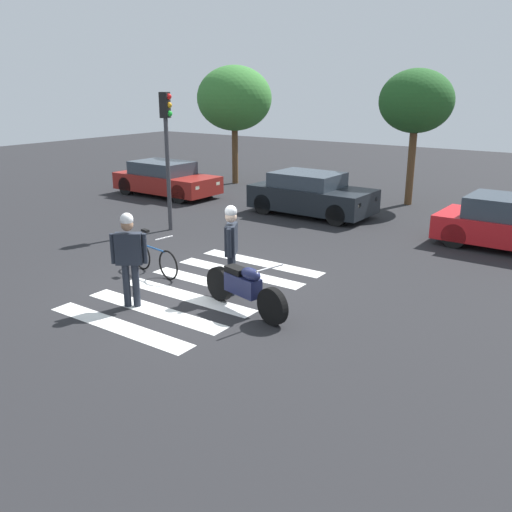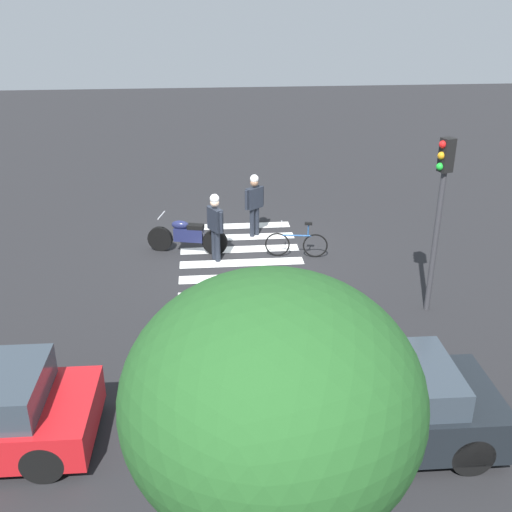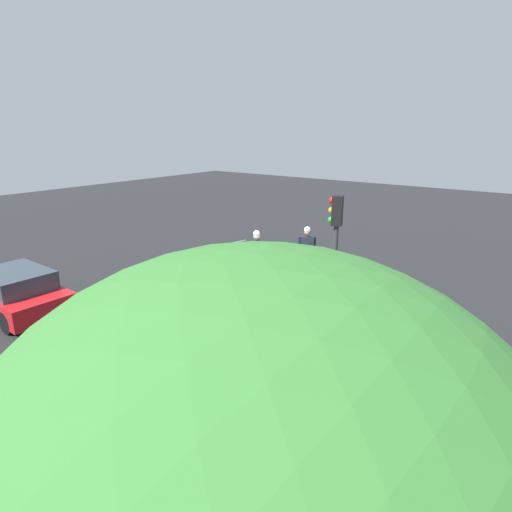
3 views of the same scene
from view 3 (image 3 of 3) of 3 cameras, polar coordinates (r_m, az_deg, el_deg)
The scene contains 11 objects.
ground_plane at distance 15.93m, azimuth 2.45°, elevation -3.28°, with size 60.00×60.00×0.00m, color #232326.
police_motorcycle at distance 16.89m, azimuth -0.78°, elevation -0.40°, with size 2.20×0.81×1.06m.
leaning_bicycle at distance 14.92m, azimuth 6.87°, elevation -3.27°, with size 1.68×0.46×1.00m.
officer_on_foot at distance 16.51m, azimuth 6.76°, elevation 1.30°, with size 0.58×0.46×1.86m.
officer_by_motorcycle at distance 15.81m, azimuth 0.07°, elevation 0.71°, with size 0.42×0.62×1.85m.
crosswalk_stripes at distance 15.93m, azimuth 2.45°, elevation -3.27°, with size 3.30×4.95×0.01m.
car_maroon_wagon at distance 7.13m, azimuth 25.16°, elevation -27.61°, with size 4.23×1.86×1.31m.
car_black_suv at distance 9.67m, azimuth -15.45°, elevation -13.49°, with size 4.02×1.93×1.39m.
car_red_convertible at distance 14.99m, azimuth -29.37°, elevation -4.19°, with size 4.04×1.92×1.35m.
traffic_light_pole at distance 10.44m, azimuth 10.39°, elevation 0.96°, with size 0.35×0.30×3.93m.
street_tree_near at distance 2.59m, azimuth 0.42°, elevation -29.66°, with size 3.13×3.13×4.92m.
Camera 3 is at (-8.42, 12.38, 5.45)m, focal length 30.12 mm.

